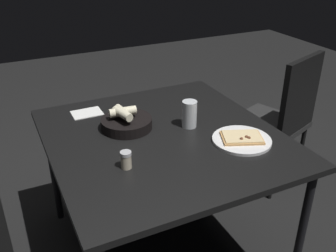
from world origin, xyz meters
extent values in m
plane|color=black|center=(0.00, 0.00, 0.00)|extent=(8.00, 8.00, 0.00)
cube|color=black|center=(0.00, 0.00, 0.71)|extent=(1.09, 1.15, 0.03)
cylinder|color=black|center=(-0.48, -0.51, 0.35)|extent=(0.04, 0.04, 0.70)
cylinder|color=black|center=(0.48, -0.51, 0.35)|extent=(0.04, 0.04, 0.70)
cylinder|color=black|center=(-0.48, 0.51, 0.35)|extent=(0.04, 0.04, 0.70)
cylinder|color=white|center=(-0.31, 0.22, 0.73)|extent=(0.28, 0.28, 0.01)
cube|color=tan|center=(-0.31, 0.22, 0.75)|extent=(0.23, 0.20, 0.01)
cube|color=beige|center=(-0.31, 0.22, 0.75)|extent=(0.21, 0.18, 0.01)
sphere|color=brown|center=(-0.32, 0.24, 0.76)|extent=(0.02, 0.02, 0.02)
sphere|color=brown|center=(-0.32, 0.25, 0.76)|extent=(0.02, 0.02, 0.02)
sphere|color=brown|center=(-0.29, 0.24, 0.76)|extent=(0.02, 0.02, 0.02)
cylinder|color=black|center=(0.14, -0.15, 0.75)|extent=(0.26, 0.26, 0.05)
cylinder|color=beige|center=(0.15, -0.16, 0.82)|extent=(0.14, 0.06, 0.04)
cylinder|color=beige|center=(0.16, -0.12, 0.82)|extent=(0.07, 0.13, 0.04)
cylinder|color=beige|center=(0.15, -0.14, 0.82)|extent=(0.05, 0.14, 0.03)
cylinder|color=red|center=(0.19, -0.16, 0.75)|extent=(0.06, 0.06, 0.03)
cylinder|color=silver|center=(-0.16, -0.03, 0.80)|extent=(0.07, 0.07, 0.14)
cylinder|color=orange|center=(-0.16, -0.03, 0.75)|extent=(0.07, 0.07, 0.04)
cylinder|color=#BFB299|center=(0.26, 0.19, 0.76)|extent=(0.05, 0.05, 0.06)
cylinder|color=maroon|center=(0.26, 0.19, 0.74)|extent=(0.04, 0.04, 0.03)
cylinder|color=#B7B7BC|center=(0.26, 0.19, 0.80)|extent=(0.05, 0.05, 0.01)
cube|color=white|center=(0.27, -0.40, 0.73)|extent=(0.16, 0.12, 0.00)
cube|color=#262626|center=(-0.95, -0.34, 0.42)|extent=(0.56, 0.56, 0.04)
cube|color=black|center=(-1.01, -0.15, 0.69)|extent=(0.41, 0.17, 0.50)
cylinder|color=black|center=(-1.06, -0.58, 0.20)|extent=(0.03, 0.03, 0.40)
cylinder|color=black|center=(-0.70, -0.45, 0.20)|extent=(0.03, 0.03, 0.40)
cylinder|color=black|center=(-1.19, -0.22, 0.20)|extent=(0.03, 0.03, 0.40)
cylinder|color=black|center=(-0.83, -0.09, 0.20)|extent=(0.03, 0.03, 0.40)
camera|label=1|loc=(0.69, 1.48, 1.62)|focal=40.71mm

